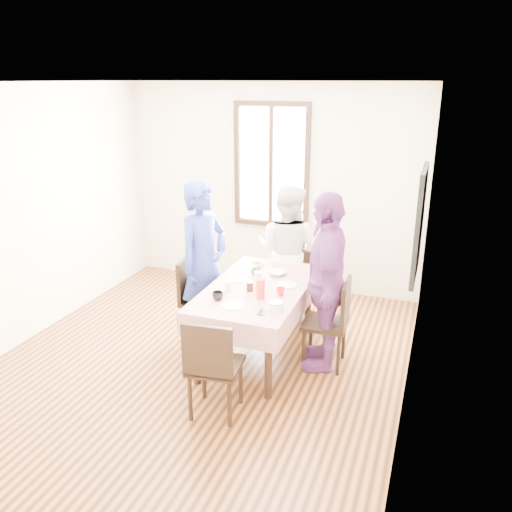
# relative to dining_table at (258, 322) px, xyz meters

# --- Properties ---
(ground) EXTENTS (4.50, 4.50, 0.00)m
(ground) POSITION_rel_dining_table_xyz_m (-0.50, -0.30, -0.38)
(ground) COLOR black
(ground) RESTS_ON ground
(back_wall) EXTENTS (4.00, 0.00, 4.00)m
(back_wall) POSITION_rel_dining_table_xyz_m (-0.50, 1.95, 0.98)
(back_wall) COLOR beige
(back_wall) RESTS_ON ground
(right_wall) EXTENTS (0.00, 4.50, 4.50)m
(right_wall) POSITION_rel_dining_table_xyz_m (1.50, -0.30, 0.98)
(right_wall) COLOR beige
(right_wall) RESTS_ON ground
(window_frame) EXTENTS (1.02, 0.06, 1.62)m
(window_frame) POSITION_rel_dining_table_xyz_m (-0.50, 1.93, 1.27)
(window_frame) COLOR black
(window_frame) RESTS_ON back_wall
(window_pane) EXTENTS (0.90, 0.02, 1.50)m
(window_pane) POSITION_rel_dining_table_xyz_m (-0.50, 1.94, 1.27)
(window_pane) COLOR white
(window_pane) RESTS_ON back_wall
(art_poster) EXTENTS (0.04, 0.76, 0.96)m
(art_poster) POSITION_rel_dining_table_xyz_m (1.48, -0.00, 1.18)
(art_poster) COLOR red
(art_poster) RESTS_ON right_wall
(dining_table) EXTENTS (0.82, 1.52, 0.75)m
(dining_table) POSITION_rel_dining_table_xyz_m (0.00, 0.00, 0.00)
(dining_table) COLOR black
(dining_table) RESTS_ON ground
(tablecloth) EXTENTS (0.94, 1.64, 0.01)m
(tablecloth) POSITION_rel_dining_table_xyz_m (0.00, 0.00, 0.38)
(tablecloth) COLOR #610007
(tablecloth) RESTS_ON dining_table
(chair_left) EXTENTS (0.47, 0.47, 0.91)m
(chair_left) POSITION_rel_dining_table_xyz_m (-0.69, 0.14, 0.08)
(chair_left) COLOR black
(chair_left) RESTS_ON ground
(chair_right) EXTENTS (0.44, 0.44, 0.91)m
(chair_right) POSITION_rel_dining_table_xyz_m (0.69, 0.05, 0.08)
(chair_right) COLOR black
(chair_right) RESTS_ON ground
(chair_far) EXTENTS (0.48, 0.48, 0.91)m
(chair_far) POSITION_rel_dining_table_xyz_m (0.00, 1.05, 0.08)
(chair_far) COLOR black
(chair_far) RESTS_ON ground
(chair_near) EXTENTS (0.46, 0.46, 0.91)m
(chair_near) POSITION_rel_dining_table_xyz_m (0.00, -1.05, 0.08)
(chair_near) COLOR black
(chair_near) RESTS_ON ground
(person_left) EXTENTS (0.61, 0.74, 1.75)m
(person_left) POSITION_rel_dining_table_xyz_m (-0.67, 0.14, 0.50)
(person_left) COLOR navy
(person_left) RESTS_ON ground
(person_far) EXTENTS (0.87, 0.72, 1.60)m
(person_far) POSITION_rel_dining_table_xyz_m (0.00, 1.03, 0.43)
(person_far) COLOR silver
(person_far) RESTS_ON ground
(person_right) EXTENTS (0.65, 1.11, 1.77)m
(person_right) POSITION_rel_dining_table_xyz_m (0.67, 0.05, 0.51)
(person_right) COLOR #6B3172
(person_right) RESTS_ON ground
(mug_black) EXTENTS (0.13, 0.13, 0.08)m
(mug_black) POSITION_rel_dining_table_xyz_m (-0.24, -0.44, 0.43)
(mug_black) COLOR black
(mug_black) RESTS_ON tablecloth
(mug_flag) EXTENTS (0.12, 0.12, 0.08)m
(mug_flag) POSITION_rel_dining_table_xyz_m (0.28, -0.14, 0.43)
(mug_flag) COLOR red
(mug_flag) RESTS_ON tablecloth
(mug_green) EXTENTS (0.13, 0.13, 0.07)m
(mug_green) POSITION_rel_dining_table_xyz_m (-0.14, 0.30, 0.42)
(mug_green) COLOR #0C7226
(mug_green) RESTS_ON tablecloth
(serving_bowl) EXTENTS (0.23, 0.23, 0.05)m
(serving_bowl) POSITION_rel_dining_table_xyz_m (0.08, 0.37, 0.41)
(serving_bowl) COLOR white
(serving_bowl) RESTS_ON tablecloth
(juice_carton) EXTENTS (0.06, 0.06, 0.20)m
(juice_carton) POSITION_rel_dining_table_xyz_m (0.13, -0.27, 0.48)
(juice_carton) COLOR red
(juice_carton) RESTS_ON tablecloth
(butter_tub) EXTENTS (0.13, 0.13, 0.07)m
(butter_tub) POSITION_rel_dining_table_xyz_m (0.34, -0.47, 0.42)
(butter_tub) COLOR white
(butter_tub) RESTS_ON tablecloth
(jam_jar) EXTENTS (0.07, 0.07, 0.10)m
(jam_jar) POSITION_rel_dining_table_xyz_m (-0.04, -0.13, 0.43)
(jam_jar) COLOR black
(jam_jar) RESTS_ON tablecloth
(drinking_glass) EXTENTS (0.07, 0.07, 0.10)m
(drinking_glass) POSITION_rel_dining_table_xyz_m (-0.24, -0.21, 0.44)
(drinking_glass) COLOR silver
(drinking_glass) RESTS_ON tablecloth
(smartphone) EXTENTS (0.06, 0.13, 0.01)m
(smartphone) POSITION_rel_dining_table_xyz_m (0.24, -0.56, 0.39)
(smartphone) COLOR black
(smartphone) RESTS_ON tablecloth
(flower_vase) EXTENTS (0.07, 0.07, 0.15)m
(flower_vase) POSITION_rel_dining_table_xyz_m (-0.00, 0.02, 0.46)
(flower_vase) COLOR silver
(flower_vase) RESTS_ON tablecloth
(plate_left) EXTENTS (0.20, 0.20, 0.01)m
(plate_left) POSITION_rel_dining_table_xyz_m (-0.27, 0.10, 0.39)
(plate_left) COLOR white
(plate_left) RESTS_ON tablecloth
(plate_right) EXTENTS (0.20, 0.20, 0.01)m
(plate_right) POSITION_rel_dining_table_xyz_m (0.27, 0.12, 0.39)
(plate_right) COLOR white
(plate_right) RESTS_ON tablecloth
(plate_near) EXTENTS (0.20, 0.20, 0.01)m
(plate_near) POSITION_rel_dining_table_xyz_m (-0.06, -0.52, 0.39)
(plate_near) COLOR white
(plate_near) RESTS_ON tablecloth
(butter_lid) EXTENTS (0.12, 0.12, 0.01)m
(butter_lid) POSITION_rel_dining_table_xyz_m (0.34, -0.47, 0.46)
(butter_lid) COLOR blue
(butter_lid) RESTS_ON butter_tub
(flower_bunch) EXTENTS (0.09, 0.09, 0.10)m
(flower_bunch) POSITION_rel_dining_table_xyz_m (-0.00, 0.02, 0.58)
(flower_bunch) COLOR yellow
(flower_bunch) RESTS_ON flower_vase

